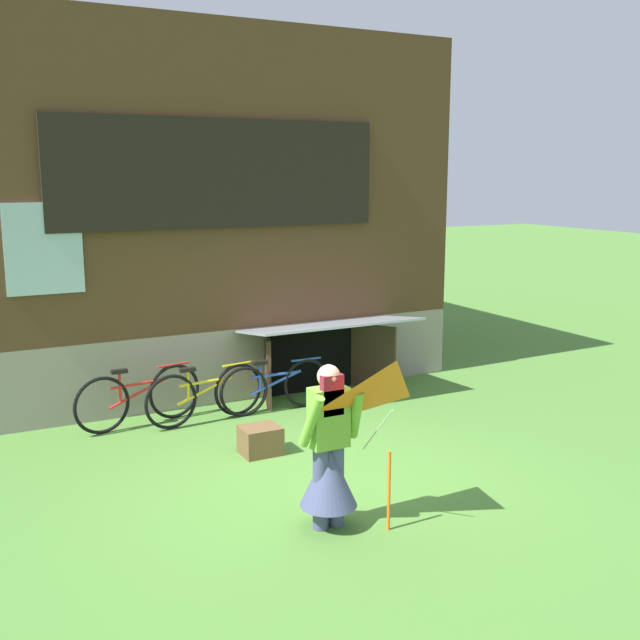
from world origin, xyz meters
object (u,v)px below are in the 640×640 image
object	(u,v)px
person	(329,461)
bicycle_blue	(275,386)
bicycle_red	(139,397)
wooden_crate	(260,440)
bicycle_yellow	(205,394)
kite	(396,404)

from	to	relation	value
person	bicycle_blue	bearing A→B (deg)	81.26
bicycle_red	wooden_crate	bearing A→B (deg)	-69.68
bicycle_yellow	wooden_crate	xyz separation A→B (m)	(0.18, -1.37, -0.21)
kite	bicycle_red	distance (m)	4.32
person	bicycle_red	bearing A→B (deg)	110.10
bicycle_yellow	bicycle_blue	bearing A→B (deg)	-8.78
person	bicycle_yellow	distance (m)	3.34
person	bicycle_blue	world-z (taller)	person
kite	bicycle_yellow	size ratio (longest dim) A/B	0.94
kite	wooden_crate	distance (m)	2.69
person	bicycle_yellow	bearing A→B (deg)	97.67
kite	bicycle_red	bearing A→B (deg)	106.23
bicycle_red	bicycle_blue	bearing A→B (deg)	-19.15
person	bicycle_red	size ratio (longest dim) A/B	0.90
bicycle_red	kite	bearing A→B (deg)	-84.59
kite	wooden_crate	xyz separation A→B (m)	(-0.21, 2.46, -1.08)
person	bicycle_red	world-z (taller)	person
bicycle_blue	bicycle_yellow	bearing A→B (deg)	178.91
bicycle_red	wooden_crate	xyz separation A→B (m)	(0.97, -1.61, -0.22)
bicycle_blue	kite	bearing A→B (deg)	-98.81
bicycle_blue	bicycle_yellow	distance (m)	0.98
bicycle_blue	person	bearing A→B (deg)	-106.24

